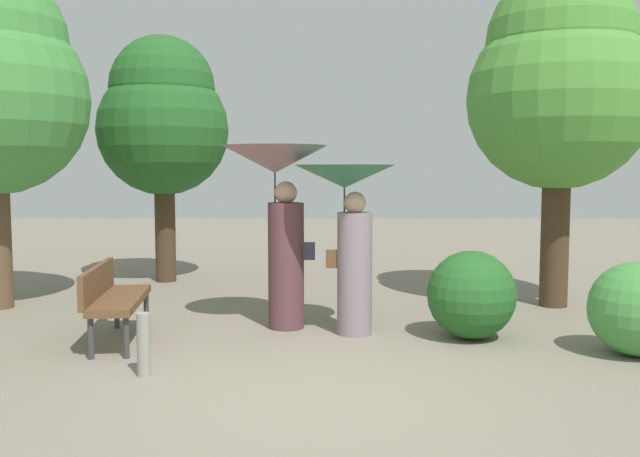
# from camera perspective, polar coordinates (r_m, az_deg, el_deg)

# --- Properties ---
(ground_plane) EXTENTS (40.00, 40.00, 0.00)m
(ground_plane) POSITION_cam_1_polar(r_m,az_deg,el_deg) (5.91, -0.15, -13.48)
(ground_plane) COLOR gray
(person_left) EXTENTS (1.22, 1.22, 2.14)m
(person_left) POSITION_cam_1_polar(r_m,az_deg,el_deg) (8.03, -3.40, 2.57)
(person_left) COLOR #563338
(person_left) RESTS_ON ground
(person_right) EXTENTS (1.13, 1.13, 1.91)m
(person_right) POSITION_cam_1_polar(r_m,az_deg,el_deg) (7.72, 2.38, 1.12)
(person_right) COLOR gray
(person_right) RESTS_ON ground
(park_bench) EXTENTS (0.65, 1.54, 0.83)m
(park_bench) POSITION_cam_1_polar(r_m,az_deg,el_deg) (7.77, -16.78, -5.31)
(park_bench) COLOR #38383D
(park_bench) RESTS_ON ground
(tree_near_left) EXTENTS (2.13, 2.13, 4.02)m
(tree_near_left) POSITION_cam_1_polar(r_m,az_deg,el_deg) (11.66, -12.84, 8.94)
(tree_near_left) COLOR #42301E
(tree_near_left) RESTS_ON ground
(tree_near_right) EXTENTS (2.43, 2.43, 4.52)m
(tree_near_right) POSITION_cam_1_polar(r_m,az_deg,el_deg) (9.88, 19.18, 11.43)
(tree_near_right) COLOR #42301E
(tree_near_right) RESTS_ON ground
(bush_path_left) EXTENTS (0.97, 0.97, 0.97)m
(bush_path_left) POSITION_cam_1_polar(r_m,az_deg,el_deg) (7.78, 12.40, -5.37)
(bush_path_left) COLOR #235B23
(bush_path_left) RESTS_ON ground
(bush_path_right) EXTENTS (0.94, 0.94, 0.94)m
(bush_path_right) POSITION_cam_1_polar(r_m,az_deg,el_deg) (7.62, 24.69, -6.06)
(bush_path_right) COLOR #428C3D
(bush_path_right) RESTS_ON ground
(path_marker_post) EXTENTS (0.12, 0.12, 0.57)m
(path_marker_post) POSITION_cam_1_polar(r_m,az_deg,el_deg) (6.50, -14.38, -9.26)
(path_marker_post) COLOR gray
(path_marker_post) RESTS_ON ground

